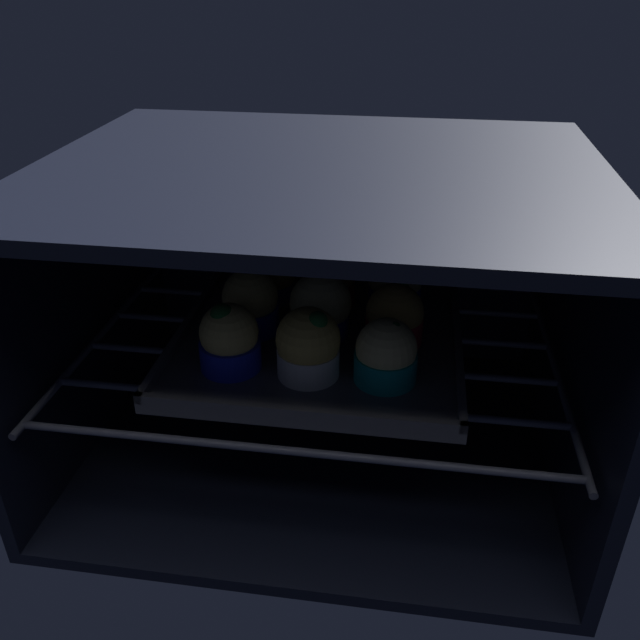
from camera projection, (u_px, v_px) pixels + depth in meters
The scene contains 12 objects.
oven_cavity at pixel (325, 304), 79.98cm from camera, with size 59.00×47.00×37.00cm.
oven_rack at pixel (320, 346), 77.98cm from camera, with size 54.80×42.00×0.80cm.
baking_tray at pixel (320, 338), 77.61cm from camera, with size 32.70×32.70×2.20cm.
muffin_row0_col0 at pixel (229, 339), 69.58cm from camera, with size 6.63×6.63×7.85cm.
muffin_row0_col1 at pixel (310, 346), 68.26cm from camera, with size 6.79×6.79×8.05cm.
muffin_row0_col2 at pixel (386, 354), 67.69cm from camera, with size 6.63×6.63×6.99cm.
muffin_row1_col0 at pixel (250, 303), 76.52cm from camera, with size 6.63×6.63×7.69cm.
muffin_row1_col1 at pixel (323, 307), 75.98cm from camera, with size 7.23×7.23×7.58cm.
muffin_row1_col2 at pixel (395, 317), 74.56cm from camera, with size 6.63×6.63×7.03cm.
muffin_row2_col0 at pixel (268, 275), 83.99cm from camera, with size 7.25×7.25×7.49cm.
muffin_row2_col1 at pixel (329, 280), 82.58cm from camera, with size 6.63×6.63×7.53cm.
muffin_row2_col2 at pixel (395, 285), 81.83cm from camera, with size 6.72×6.72×7.06cm.
Camera 1 is at (9.73, -43.73, 54.53)cm, focal length 36.80 mm.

